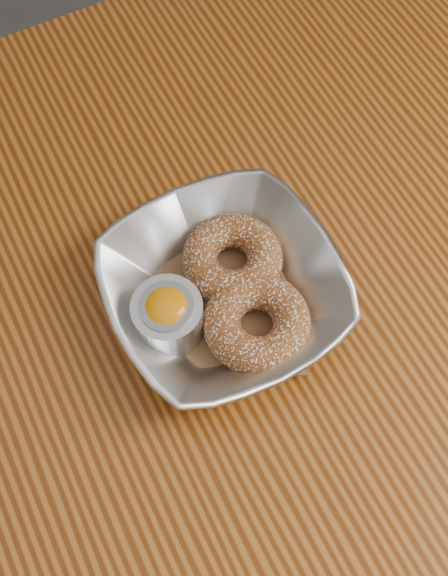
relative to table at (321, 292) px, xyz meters
name	(u,v)px	position (x,y,z in m)	size (l,w,h in m)	color
ground_plane	(278,432)	(0.00, 0.00, -0.65)	(4.00, 4.00, 0.00)	#565659
table	(321,292)	(0.00, 0.00, 0.00)	(1.20, 0.80, 0.75)	brown
serving_bowl	(224,290)	(-0.12, 0.00, 0.12)	(0.20, 0.20, 0.05)	silver
parchment	(224,298)	(-0.12, 0.00, 0.11)	(0.14, 0.14, 0.00)	brown
donut_back	(232,259)	(-0.10, 0.02, 0.12)	(0.09, 0.09, 0.03)	brown
donut_front	(257,323)	(-0.11, -0.04, 0.13)	(0.09, 0.09, 0.03)	brown
ramekin	(168,316)	(-0.17, -0.01, 0.13)	(0.06, 0.06, 0.06)	silver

